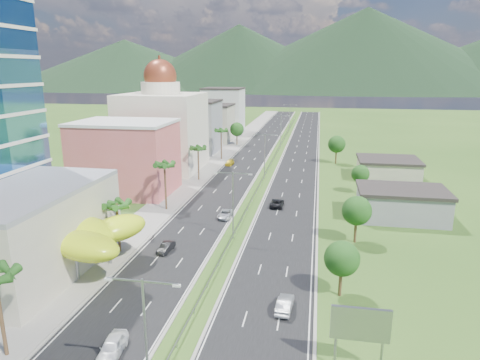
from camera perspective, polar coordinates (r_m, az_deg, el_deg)
The scene contains 36 objects.
ground at distance 60.01m, azimuth -2.83°, elevation -11.41°, with size 500.00×500.00×0.00m, color #2D5119.
road_left at distance 146.23m, azimuth 2.31°, elevation 4.27°, with size 11.00×260.00×0.04m, color black.
road_right at distance 144.94m, azimuth 8.21°, elevation 4.03°, with size 11.00×260.00×0.04m, color black.
sidewalk_left at distance 147.83m, azimuth -1.34°, elevation 4.40°, with size 7.00×260.00×0.12m, color gray.
median_guardrail at distance 127.68m, azimuth 4.51°, elevation 2.98°, with size 0.10×216.06×0.76m.
streetlight_median_a at distance 35.97m, azimuth -12.54°, elevation -18.75°, with size 6.04×0.25×11.00m.
streetlight_median_b at distance 66.63m, azimuth -0.95°, elevation -2.46°, with size 6.04×0.25×11.00m.
streetlight_median_c at distance 105.05m, azimuth 3.33°, elevation 3.87°, with size 6.04×0.25×11.00m.
streetlight_median_d at distance 149.27m, azimuth 5.49°, elevation 7.04°, with size 6.04×0.25×11.00m.
streetlight_median_e at distance 193.84m, azimuth 6.67°, elevation 8.75°, with size 6.04×0.25×11.00m.
lime_canopy at distance 62.13m, azimuth -22.17°, elevation -6.59°, with size 18.00×15.00×7.40m.
pink_shophouse at distance 95.54m, azimuth -15.00°, elevation 2.77°, with size 20.00×15.00×15.00m, color #D35C56.
domed_building at distance 115.81m, azimuth -10.31°, elevation 6.98°, with size 20.00×20.00×28.70m.
midrise_grey at distance 139.43m, azimuth -6.26°, elevation 7.00°, with size 16.00×15.00×16.00m, color gray.
midrise_beige at distance 160.65m, azimuth -4.01°, elevation 7.52°, with size 16.00×15.00×13.00m, color #ACA48E.
midrise_white at distance 182.62m, azimuth -2.23°, elevation 9.19°, with size 16.00×15.00×18.00m, color silver.
billboard at distance 41.07m, azimuth 15.75°, elevation -18.23°, with size 5.20×0.35×6.20m.
shed_near at distance 82.49m, azimuth 20.71°, elevation -3.13°, with size 15.00×10.00×5.00m, color gray.
shed_far at distance 111.50m, azimuth 19.11°, elevation 1.32°, with size 14.00×12.00×4.40m, color #ACA48E.
palm_tree_b at distance 64.20m, azimuth -16.12°, elevation -3.43°, with size 3.60×3.60×8.10m.
palm_tree_c at distance 81.52m, azimuth -10.03°, elevation 1.78°, with size 3.60×3.60×9.60m.
palm_tree_d at distance 103.12m, azimuth -5.62°, elevation 4.07°, with size 3.60×3.60×8.60m.
palm_tree_e at distance 126.90m, azimuth -2.53°, elevation 6.46°, with size 3.60×3.60×9.40m.
leafy_tree_lfar at distance 151.51m, azimuth -0.41°, elevation 6.77°, with size 4.90×4.90×8.05m.
leafy_tree_ra at distance 52.23m, azimuth 13.43°, elevation -10.17°, with size 4.20×4.20×6.90m.
leafy_tree_rb at distance 68.14m, azimuth 15.31°, elevation -3.99°, with size 4.55×4.55×7.47m.
leafy_tree_rc at distance 95.49m, azimuth 15.76°, elevation 0.79°, with size 3.85×3.85×6.33m.
leafy_tree_rd at distance 124.31m, azimuth 12.77°, elevation 4.67°, with size 4.90×4.90×8.05m.
mountain_ridge at distance 505.37m, azimuth 16.03°, elevation 11.11°, with size 860.00×140.00×90.00m, color black, non-canonical shape.
car_white_near_left at distance 45.00m, azimuth -16.67°, elevation -20.53°, with size 1.96×4.87×1.66m, color white.
car_dark_left at distance 64.98m, azimuth -9.84°, elevation -8.83°, with size 1.39×3.98×1.31m, color black.
car_silver_mid_left at distance 77.95m, azimuth -2.00°, elevation -4.56°, with size 2.20×4.77×1.33m, color #ACB0B4.
car_yellow_far_left at distance 120.22m, azimuth -1.39°, elevation 2.33°, with size 1.88×4.62×1.34m, color gold.
car_silver_right at distance 50.09m, azimuth 5.98°, elevation -16.12°, with size 1.59×4.55×1.50m, color #A7A8AF.
car_dark_far_right at distance 84.43m, azimuth 4.96°, elevation -3.05°, with size 2.39×5.18×1.44m, color black.
motorcycle at distance 69.18m, azimuth -11.59°, elevation -7.46°, with size 0.59×1.96×1.25m, color black.
Camera 1 is at (12.53, -52.44, 26.35)m, focal length 32.00 mm.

